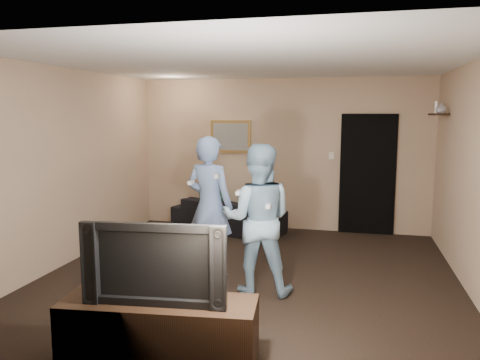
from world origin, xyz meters
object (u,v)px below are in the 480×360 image
(tv_console, at_px, (159,334))
(television, at_px, (157,261))
(sofa, at_px, (228,215))
(wii_player_right, at_px, (258,219))
(wii_player_left, at_px, (210,206))

(tv_console, relative_size, television, 1.37)
(sofa, relative_size, wii_player_right, 1.14)
(sofa, xyz_separation_m, wii_player_right, (1.04, -2.61, 0.56))
(tv_console, distance_m, television, 0.61)
(tv_console, xyz_separation_m, wii_player_right, (0.46, 1.69, 0.59))
(tv_console, bearing_deg, wii_player_left, 90.28)
(wii_player_right, bearing_deg, wii_player_left, 147.10)
(television, height_order, wii_player_left, wii_player_left)
(wii_player_left, bearing_deg, sofa, 99.01)
(tv_console, xyz_separation_m, wii_player_left, (-0.23, 2.14, 0.62))
(television, bearing_deg, sofa, 91.66)
(wii_player_left, bearing_deg, wii_player_right, -32.90)
(sofa, bearing_deg, tv_console, 113.84)
(sofa, height_order, wii_player_right, wii_player_right)
(tv_console, bearing_deg, wii_player_right, 68.80)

